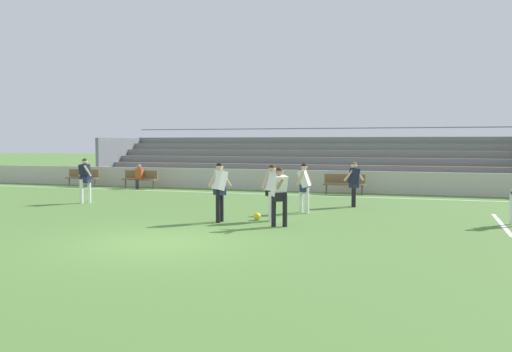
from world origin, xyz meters
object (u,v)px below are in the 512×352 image
object	(u,v)px
bench_near_wall_gap	(83,176)
player_white_deep_cover	(272,188)
soccer_ball	(257,216)
player_dark_dropping_back	(85,176)
player_white_pressing_high	(304,184)
bench_near_bin	(140,178)
bench_centre_sideline	(344,182)
player_dark_wide_left	(354,180)
bleacher_stand	(308,160)
spectator_seated	(139,175)
player_white_trailing_run	(279,192)
player_white_on_ball	(220,187)

from	to	relation	value
bench_near_wall_gap	player_white_deep_cover	bearing A→B (deg)	-33.96
bench_near_wall_gap	soccer_ball	xyz separation A→B (m)	(12.25, -8.54, -0.44)
player_white_deep_cover	player_dark_dropping_back	size ratio (longest dim) A/B	0.98
player_dark_dropping_back	player_white_pressing_high	xyz separation A→B (m)	(8.51, -0.18, -0.05)
soccer_ball	bench_near_bin	bearing A→B (deg)	136.16
bench_centre_sideline	player_white_pressing_high	world-z (taller)	player_white_pressing_high
player_dark_wide_left	soccer_ball	bearing A→B (deg)	-118.31
player_dark_wide_left	player_white_pressing_high	size ratio (longest dim) A/B	0.99
bleacher_stand	player_white_pressing_high	world-z (taller)	bleacher_stand
spectator_seated	player_white_deep_cover	distance (m)	12.61
soccer_ball	player_white_trailing_run	bearing A→B (deg)	-46.36
bench_near_wall_gap	player_white_pressing_high	world-z (taller)	player_white_pressing_high
bench_near_wall_gap	player_white_deep_cover	distance (m)	15.33
player_white_trailing_run	player_white_pressing_high	distance (m)	3.03
bench_centre_sideline	player_dark_dropping_back	world-z (taller)	player_dark_dropping_back
bench_centre_sideline	soccer_ball	xyz separation A→B (m)	(-1.26, -8.54, -0.44)
spectator_seated	player_white_pressing_high	distance (m)	11.74
player_white_deep_cover	player_dark_dropping_back	distance (m)	8.33
bench_near_bin	bench_centre_sideline	distance (m)	10.16
bleacher_stand	player_white_pressing_high	size ratio (longest dim) A/B	14.24
bench_centre_sideline	soccer_ball	distance (m)	8.64
soccer_ball	spectator_seated	bearing A→B (deg)	136.56
bleacher_stand	soccer_ball	distance (m)	13.41
player_dark_dropping_back	soccer_ball	distance (m)	7.93
bench_centre_sideline	player_dark_dropping_back	distance (m)	10.87
bench_near_bin	player_white_trailing_run	xyz separation A→B (m)	(9.85, -9.55, 0.42)
bleacher_stand	player_white_on_ball	xyz separation A→B (m)	(0.53, -14.00, -0.33)
bench_near_wall_gap	bleacher_stand	bearing A→B (deg)	23.62
bench_near_wall_gap	spectator_seated	bearing A→B (deg)	-1.98
player_dark_dropping_back	player_white_pressing_high	size ratio (longest dim) A/B	1.04
spectator_seated	player_white_deep_cover	xyz separation A→B (m)	(9.36, -8.44, 0.28)
player_white_deep_cover	player_dark_dropping_back	bearing A→B (deg)	164.46
player_white_on_ball	player_white_deep_cover	world-z (taller)	player_white_on_ball
bleacher_stand	soccer_ball	world-z (taller)	bleacher_stand
bleacher_stand	bench_near_bin	world-z (taller)	bleacher_stand
player_white_trailing_run	player_dark_dropping_back	xyz separation A→B (m)	(-8.52, 3.22, 0.05)
player_white_pressing_high	player_white_on_ball	bearing A→B (deg)	-123.96
bench_near_wall_gap	player_white_deep_cover	xyz separation A→B (m)	(12.71, -8.56, 0.44)
bleacher_stand	player_white_trailing_run	xyz separation A→B (m)	(2.39, -14.28, -0.39)
bench_near_bin	player_white_trailing_run	distance (m)	13.73
player_dark_dropping_back	player_dark_wide_left	distance (m)	10.02
player_white_trailing_run	player_dark_wide_left	bearing A→B (deg)	75.94
player_white_on_ball	player_white_deep_cover	size ratio (longest dim) A/B	1.04
bench_near_wall_gap	player_dark_dropping_back	world-z (taller)	player_dark_dropping_back
spectator_seated	player_white_deep_cover	world-z (taller)	player_white_deep_cover
player_white_pressing_high	soccer_ball	distance (m)	2.40
player_dark_dropping_back	soccer_ball	bearing A→B (deg)	-16.31
player_dark_wide_left	bleacher_stand	bearing A→B (deg)	112.18
player_white_pressing_high	soccer_ball	world-z (taller)	player_white_pressing_high
player_white_pressing_high	soccer_ball	bearing A→B (deg)	-115.10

